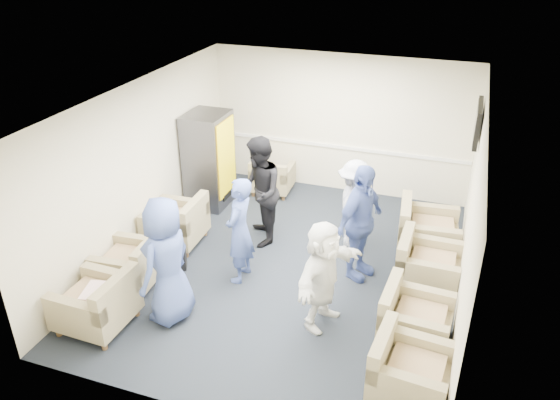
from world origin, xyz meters
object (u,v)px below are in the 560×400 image
(vending_machine, at_px, (209,160))
(armchair_right_far, at_px, (424,233))
(person_front_left, at_px, (167,261))
(armchair_left_near, at_px, (99,305))
(armchair_corner, at_px, (272,179))
(person_back_left, at_px, (259,192))
(person_front_right, at_px, (323,275))
(armchair_left_far, at_px, (179,224))
(armchair_right_midnear, at_px, (411,320))
(person_mid_left, at_px, (240,231))
(armchair_left_mid, at_px, (133,265))
(armchair_right_near, at_px, (406,372))
(person_back_right, at_px, (354,205))
(armchair_right_midfar, at_px, (424,266))
(person_mid_right, at_px, (360,223))

(vending_machine, bearing_deg, armchair_right_far, -6.90)
(person_front_left, bearing_deg, armchair_left_near, -49.18)
(armchair_corner, bearing_deg, armchair_left_near, 77.40)
(person_back_left, relative_size, person_front_right, 1.21)
(armchair_left_far, bearing_deg, armchair_corner, 158.86)
(armchair_corner, relative_size, person_back_left, 0.43)
(person_back_left, bearing_deg, armchair_right_midnear, 32.90)
(armchair_left_near, relative_size, person_back_left, 0.49)
(person_mid_left, bearing_deg, person_back_left, -173.19)
(armchair_left_far, height_order, vending_machine, vending_machine)
(armchair_left_near, xyz_separation_m, armchair_left_far, (-0.05, 2.22, -0.00))
(armchair_right_midnear, bearing_deg, armchair_right_far, 5.53)
(armchair_corner, height_order, person_front_left, person_front_left)
(armchair_left_mid, bearing_deg, armchair_right_near, 74.13)
(armchair_right_near, bearing_deg, armchair_right_far, 7.37)
(person_front_left, xyz_separation_m, person_back_right, (1.90, 2.61, -0.14))
(armchair_right_midnear, xyz_separation_m, person_back_left, (-2.69, 1.68, 0.58))
(vending_machine, height_order, person_back_right, vending_machine)
(armchair_corner, bearing_deg, person_front_right, 116.32)
(person_front_left, height_order, person_back_right, person_front_left)
(armchair_corner, xyz_separation_m, vending_machine, (-0.94, -0.79, 0.59))
(person_mid_left, bearing_deg, armchair_right_midfar, 105.04)
(armchair_right_far, xyz_separation_m, person_front_left, (-3.03, -2.75, 0.52))
(armchair_left_far, bearing_deg, armchair_left_near, -0.51)
(armchair_left_near, bearing_deg, armchair_right_midnear, 106.70)
(vending_machine, height_order, person_front_right, vending_machine)
(person_mid_left, bearing_deg, armchair_left_near, -38.01)
(vending_machine, bearing_deg, person_mid_left, -54.50)
(armchair_left_mid, distance_m, armchair_right_midnear, 4.00)
(person_mid_left, bearing_deg, vending_machine, -143.91)
(armchair_corner, distance_m, person_back_left, 1.94)
(person_front_left, xyz_separation_m, person_mid_left, (0.54, 1.14, -0.07))
(armchair_left_mid, distance_m, person_back_left, 2.27)
(person_mid_left, relative_size, person_back_right, 1.09)
(armchair_corner, relative_size, person_front_left, 0.45)
(vending_machine, distance_m, person_mid_left, 2.57)
(armchair_right_far, xyz_separation_m, person_mid_left, (-2.50, -1.61, 0.45))
(vending_machine, bearing_deg, armchair_left_far, -84.89)
(armchair_left_near, distance_m, person_front_left, 1.06)
(armchair_left_mid, xyz_separation_m, armchair_right_midnear, (4.00, 0.08, 0.00))
(person_mid_right, bearing_deg, person_front_right, -167.42)
(person_mid_right, bearing_deg, armchair_right_far, -19.79)
(armchair_right_far, relative_size, person_back_left, 0.55)
(armchair_left_near, relative_size, person_front_right, 0.59)
(armchair_left_far, xyz_separation_m, person_front_right, (2.77, -1.18, 0.41))
(person_mid_left, xyz_separation_m, person_back_left, (-0.12, 1.09, 0.10))
(armchair_left_far, relative_size, person_front_left, 0.51)
(armchair_left_near, height_order, vending_machine, vending_machine)
(armchair_right_near, bearing_deg, armchair_left_near, 96.90)
(armchair_corner, xyz_separation_m, person_front_right, (1.96, -3.48, 0.46))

